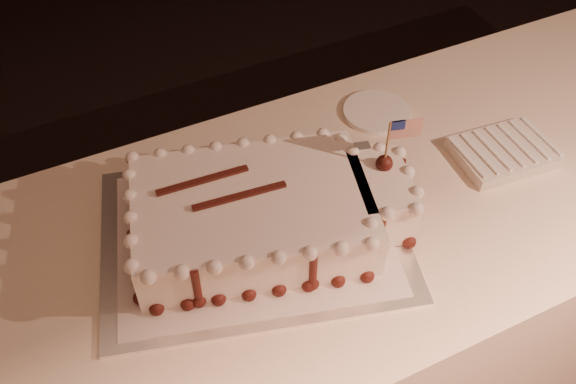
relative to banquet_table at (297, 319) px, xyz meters
name	(u,v)px	position (x,y,z in m)	size (l,w,h in m)	color
banquet_table	(297,319)	(0.00, 0.00, 0.00)	(2.40, 0.80, 0.75)	beige
cake_board	(254,234)	(-0.10, 0.01, 0.38)	(0.62, 0.47, 0.01)	white
doily	(253,233)	(-0.10, 0.01, 0.38)	(0.56, 0.42, 0.00)	silver
sheet_cake	(268,212)	(-0.07, 0.00, 0.44)	(0.62, 0.44, 0.23)	white
napkin_stack	(503,152)	(0.52, -0.03, 0.39)	(0.24, 0.18, 0.04)	beige
side_plate	(376,112)	(0.34, 0.24, 0.38)	(0.17, 0.17, 0.01)	white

